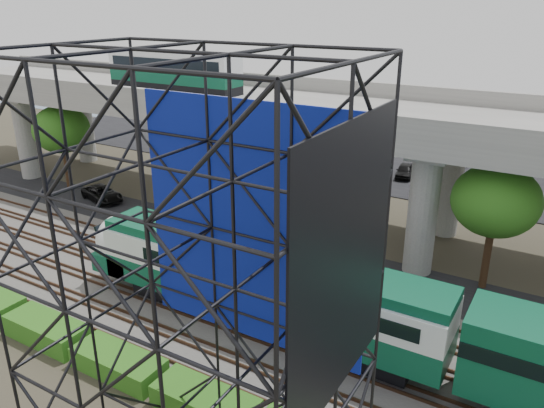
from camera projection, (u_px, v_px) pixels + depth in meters
The scene contains 13 objects.
ground at pixel (165, 321), 28.54m from camera, with size 140.00×140.00×0.00m, color #474233.
ballast_bed at pixel (189, 303), 30.11m from camera, with size 90.00×12.00×0.20m, color slate.
service_road at pixel (266, 248), 36.96m from camera, with size 90.00×5.00×0.08m, color black.
parking_lot at pixel (381, 165), 55.85m from camera, with size 90.00×18.00×0.08m, color black.
harbor_water at pixel (436, 126), 73.55m from camera, with size 140.00×40.00×0.03m, color slate.
rail_tracks at pixel (189, 300), 30.05m from camera, with size 90.00×9.52×0.16m.
commuter_train at pixel (298, 292), 25.80m from camera, with size 29.30×3.06×4.30m.
overpass at pixel (294, 117), 38.89m from camera, with size 80.00×12.00×12.40m.
scaffold_tower at pixel (194, 322), 15.27m from camera, with size 9.36×6.36×15.00m.
hedge_strip at pixel (119, 362), 24.40m from camera, with size 34.60×1.80×1.20m.
trees at pixel (253, 145), 41.76m from camera, with size 40.94×16.94×7.69m.
suv at pixel (102, 194), 45.44m from camera, with size 2.07×4.49×1.25m, color black.
parked_cars at pixel (386, 161), 54.88m from camera, with size 35.96×9.35×1.27m.
Camera 1 is at (17.38, -18.06, 16.11)m, focal length 35.00 mm.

